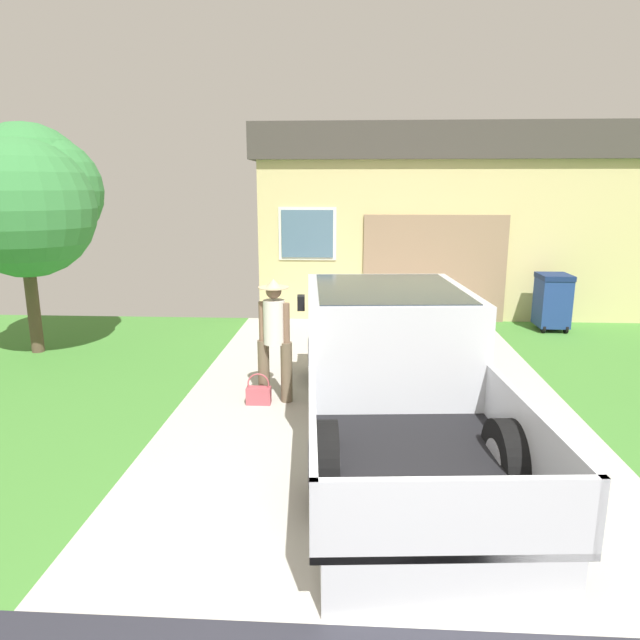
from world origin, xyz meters
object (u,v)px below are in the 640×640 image
at_px(front_yard_tree, 31,196).
at_px(wheeled_trash_bin, 552,300).
at_px(pickup_truck, 388,363).
at_px(house_with_garage, 435,216).
at_px(person_with_hat, 274,335).
at_px(handbag, 259,394).

distance_m(front_yard_tree, wheeled_trash_bin, 9.84).
relative_size(pickup_truck, house_with_garage, 0.65).
bearing_deg(pickup_truck, front_yard_tree, 150.08).
distance_m(person_with_hat, wheeled_trash_bin, 6.60).
bearing_deg(handbag, wheeled_trash_bin, 39.78).
height_order(pickup_truck, handbag, pickup_truck).
bearing_deg(wheeled_trash_bin, handbag, -140.22).
relative_size(pickup_truck, handbag, 13.36).
distance_m(pickup_truck, wheeled_trash_bin, 6.04).
bearing_deg(front_yard_tree, pickup_truck, -25.40).
bearing_deg(person_with_hat, handbag, -129.33).
distance_m(person_with_hat, handbag, 0.82).
xyz_separation_m(pickup_truck, front_yard_tree, (-5.81, 2.76, 1.93)).
xyz_separation_m(pickup_truck, wheeled_trash_bin, (3.58, 4.87, -0.14)).
bearing_deg(handbag, person_with_hat, 37.21).
relative_size(house_with_garage, wheeled_trash_bin, 7.64).
distance_m(house_with_garage, wheeled_trash_bin, 4.65).
relative_size(pickup_truck, front_yard_tree, 1.47).
bearing_deg(house_with_garage, handbag, -112.09).
bearing_deg(person_with_hat, front_yard_tree, 167.44).
xyz_separation_m(person_with_hat, front_yard_tree, (-4.33, 2.11, 1.77)).
xyz_separation_m(house_with_garage, wheeled_trash_bin, (1.86, -3.99, -1.48)).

